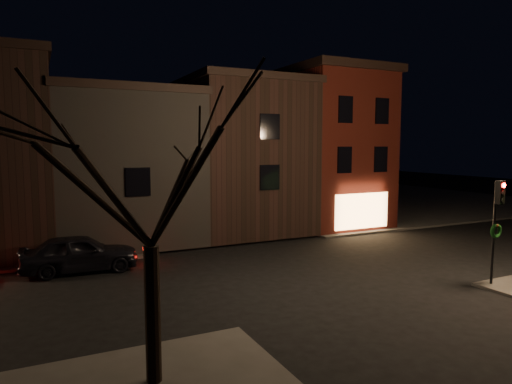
# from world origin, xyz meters

# --- Properties ---
(ground) EXTENTS (120.00, 120.00, 0.00)m
(ground) POSITION_xyz_m (0.00, 0.00, 0.00)
(ground) COLOR black
(ground) RESTS_ON ground
(sidewalk_far_right) EXTENTS (30.00, 30.00, 0.12)m
(sidewalk_far_right) POSITION_xyz_m (20.00, 20.00, 0.06)
(sidewalk_far_right) COLOR #2D2B28
(sidewalk_far_right) RESTS_ON ground
(corner_building) EXTENTS (6.50, 8.50, 10.50)m
(corner_building) POSITION_xyz_m (8.00, 9.47, 5.40)
(corner_building) COLOR #52160E
(corner_building) RESTS_ON ground
(row_building_a) EXTENTS (7.30, 10.30, 9.40)m
(row_building_a) POSITION_xyz_m (1.50, 10.50, 4.83)
(row_building_a) COLOR black
(row_building_a) RESTS_ON ground
(row_building_b) EXTENTS (7.80, 10.30, 8.40)m
(row_building_b) POSITION_xyz_m (-5.75, 10.50, 4.33)
(row_building_b) COLOR black
(row_building_b) RESTS_ON ground
(traffic_signal) EXTENTS (0.58, 0.38, 4.05)m
(traffic_signal) POSITION_xyz_m (5.60, -5.51, 2.81)
(traffic_signal) COLOR black
(traffic_signal) RESTS_ON sidewalk_near_right
(bare_tree_left) EXTENTS (5.60, 5.60, 7.50)m
(bare_tree_left) POSITION_xyz_m (-8.00, -7.00, 5.43)
(bare_tree_left) COLOR black
(bare_tree_left) RESTS_ON sidewalk_near_left
(parked_car_a) EXTENTS (4.95, 2.19, 1.66)m
(parked_car_a) POSITION_xyz_m (-8.65, 3.86, 0.83)
(parked_car_a) COLOR black
(parked_car_a) RESTS_ON ground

